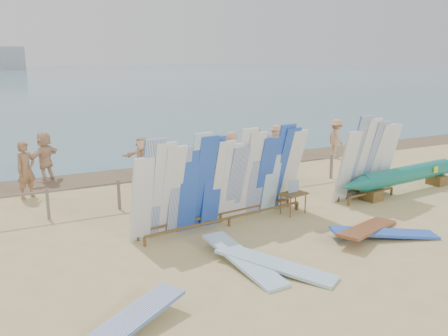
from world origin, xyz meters
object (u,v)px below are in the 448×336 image
beachgoer_11 (45,156)px  flat_board_d (384,238)px  vendor_table (293,203)px  beach_chair_right (219,176)px  main_surfboard_rack (225,182)px  beach_chair_left (184,188)px  flat_board_a (275,270)px  stroller (255,170)px  beachgoer_1 (26,170)px  beachgoer_5 (142,158)px  beachgoer_6 (232,155)px  side_surfboard_rack (368,161)px  beachgoer_7 (255,150)px  flat_board_b (243,265)px  beachgoer_9 (276,143)px  flat_board_c (368,235)px  outrigger_canoe (407,175)px  beachgoer_extra_0 (336,139)px  beachgoer_8 (269,155)px

beachgoer_11 → flat_board_d: bearing=80.9°
vendor_table → beach_chair_right: size_ratio=1.08×
main_surfboard_rack → beach_chair_left: size_ratio=6.33×
flat_board_a → stroller: bearing=30.8°
flat_board_d → beachgoer_1: beachgoer_1 is taller
beachgoer_5 → beachgoer_6: beachgoer_6 is taller
side_surfboard_rack → flat_board_d: (-2.01, -2.80, -1.23)m
vendor_table → beachgoer_1: bearing=130.5°
beachgoer_11 → flat_board_a: bearing=64.6°
beachgoer_7 → beachgoer_1: 8.47m
beachgoer_7 → side_surfboard_rack: bearing=60.5°
side_surfboard_rack → flat_board_b: size_ratio=1.02×
beachgoer_5 → beachgoer_9: size_ratio=1.03×
main_surfboard_rack → stroller: main_surfboard_rack is taller
beach_chair_right → stroller: stroller is taller
flat_board_a → beach_chair_left: (0.43, 6.06, 0.25)m
flat_board_c → beachgoer_5: 8.81m
main_surfboard_rack → beachgoer_6: size_ratio=2.98×
outrigger_canoe → flat_board_b: (-7.71, -2.52, -0.58)m
beach_chair_right → beachgoer_extra_0: (6.61, 1.54, 0.61)m
flat_board_c → beachgoer_1: (-7.39, 7.50, 0.92)m
beachgoer_7 → beachgoer_11: size_ratio=0.92×
beachgoer_11 → vendor_table: bearing=85.4°
stroller → beachgoer_8: size_ratio=0.64×
flat_board_c → main_surfboard_rack: bearing=25.1°
beachgoer_5 → beachgoer_1: beachgoer_1 is taller
flat_board_c → stroller: size_ratio=2.47×
side_surfboard_rack → flat_board_c: size_ratio=1.02×
beachgoer_1 → beach_chair_right: bearing=-42.6°
outrigger_canoe → stroller: bearing=131.4°
beach_chair_left → beach_chair_right: beach_chair_right is taller
beachgoer_5 → beachgoer_8: bearing=24.8°
side_surfboard_rack → beachgoer_extra_0: side_surfboard_rack is taller
main_surfboard_rack → vendor_table: bearing=-10.2°
beachgoer_9 → flat_board_c: bearing=-80.7°
vendor_table → flat_board_d: vendor_table is taller
outrigger_canoe → beachgoer_6: beachgoer_6 is taller
beachgoer_8 → beachgoer_extra_0: bearing=-122.0°
flat_board_d → main_surfboard_rack: bearing=70.2°
flat_board_a → beachgoer_8: size_ratio=1.57×
stroller → beachgoer_11: beachgoer_11 is taller
beachgoer_7 → beach_chair_right: bearing=-15.4°
beach_chair_left → stroller: 3.03m
flat_board_c → beachgoer_9: 9.15m
side_surfboard_rack → beach_chair_right: bearing=124.8°
flat_board_b → main_surfboard_rack: bearing=67.5°
beachgoer_5 → flat_board_a: bearing=-40.8°
flat_board_b → beach_chair_right: bearing=64.1°
beach_chair_left → beach_chair_right: 1.93m
flat_board_c → beach_chair_right: size_ratio=2.92×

